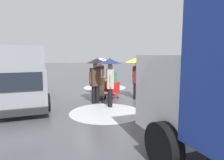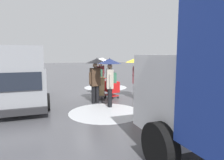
% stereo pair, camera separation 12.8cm
% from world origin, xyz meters
% --- Properties ---
extents(ground_plane, '(90.00, 90.00, 0.00)m').
position_xyz_m(ground_plane, '(0.00, 0.00, 0.00)').
color(ground_plane, '#4C4C51').
extents(slush_patch_near_cluster, '(2.88, 2.88, 0.01)m').
position_xyz_m(slush_patch_near_cluster, '(0.53, 2.97, 0.00)').
color(slush_patch_near_cluster, silver).
rests_on(slush_patch_near_cluster, ground).
extents(slush_patch_under_van, '(2.93, 2.93, 0.01)m').
position_xyz_m(slush_patch_under_van, '(-1.26, -2.83, 0.00)').
color(slush_patch_under_van, silver).
rests_on(slush_patch_under_van, ground).
extents(cargo_van_parked_right, '(2.29, 5.38, 2.60)m').
position_xyz_m(cargo_van_parked_right, '(3.72, 0.65, 1.18)').
color(cargo_van_parked_right, gray).
rests_on(cargo_van_parked_right, ground).
extents(shopping_cart_vendor, '(0.71, 0.91, 1.02)m').
position_xyz_m(shopping_cart_vendor, '(-0.61, 0.47, 0.57)').
color(shopping_cart_vendor, red).
rests_on(shopping_cart_vendor, ground).
extents(hand_dolly_boxes, '(0.66, 0.80, 1.32)m').
position_xyz_m(hand_dolly_boxes, '(0.09, 0.66, 0.70)').
color(hand_dolly_boxes, '#515156').
rests_on(hand_dolly_boxes, ground).
extents(pedestrian_pink_side, '(1.04, 1.04, 2.15)m').
position_xyz_m(pedestrian_pink_side, '(-1.69, 1.16, 1.57)').
color(pedestrian_pink_side, black).
rests_on(pedestrian_pink_side, ground).
extents(pedestrian_black_side, '(1.04, 1.04, 2.15)m').
position_xyz_m(pedestrian_black_side, '(0.45, 1.30, 1.58)').
color(pedestrian_black_side, black).
rests_on(pedestrian_black_side, ground).
extents(pedestrian_white_side, '(1.04, 1.04, 2.15)m').
position_xyz_m(pedestrian_white_side, '(-0.15, 0.00, 1.57)').
color(pedestrian_white_side, black).
rests_on(pedestrian_white_side, ground).
extents(pedestrian_far_side, '(1.04, 1.04, 2.15)m').
position_xyz_m(pedestrian_far_side, '(0.04, 2.11, 1.57)').
color(pedestrian_far_side, black).
rests_on(pedestrian_far_side, ground).
extents(street_lamp, '(0.28, 0.28, 3.86)m').
position_xyz_m(street_lamp, '(-3.64, 3.46, 2.37)').
color(street_lamp, '#2D2D33').
rests_on(street_lamp, ground).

